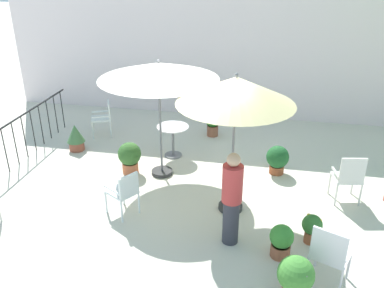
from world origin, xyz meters
The scene contains 18 objects.
ground_plane centered at (0.00, 0.00, 0.00)m, with size 60.00×60.00×0.00m, color beige.
villa_facade centered at (0.00, 4.20, 2.11)m, with size 12.11×0.30×4.23m, color white.
terrace_railing centered at (-3.88, 0.00, 0.68)m, with size 0.03×5.03×1.01m.
patio_umbrella_0 centered at (0.91, -0.66, 2.23)m, with size 1.96×1.96×2.54m.
patio_umbrella_1 centered at (-0.65, 0.37, 2.20)m, with size 2.34×2.34×2.44m.
cafe_table_0 centered at (-0.62, 1.25, 0.51)m, with size 0.72×0.72×0.73m.
patio_chair_0 centered at (2.43, -2.28, 0.56)m, with size 0.63×0.60×0.97m.
patio_chair_1 centered at (3.00, -0.02, 0.56)m, with size 0.55×0.53×0.98m.
patio_chair_2 centered at (-0.90, -1.20, 0.50)m, with size 0.63×0.61×0.85m.
patio_chair_3 centered at (-2.60, 2.06, 0.52)m, with size 0.61×0.58×0.89m.
potted_plant_0 centered at (-2.94, 1.11, 0.34)m, with size 0.42×0.42×0.64m.
potted_plant_1 centered at (2.28, -1.36, 0.30)m, with size 0.33×0.33×0.50m.
potted_plant_2 centered at (-1.33, 0.30, 0.38)m, with size 0.49×0.49×0.69m.
potted_plant_4 centered at (1.72, 0.87, 0.34)m, with size 0.48×0.48×0.62m.
potted_plant_5 centered at (1.80, -1.79, 0.29)m, with size 0.37×0.37×0.55m.
potted_plant_6 centered at (1.98, -2.64, 0.38)m, with size 0.50×0.50×0.67m.
potted_plant_7 centered at (0.10, 2.57, 0.35)m, with size 0.39×0.39×0.63m.
standing_person centered at (1.01, -1.59, 0.82)m, with size 0.45×0.45×1.59m.
Camera 1 is at (1.44, -6.98, 4.26)m, focal length 38.38 mm.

